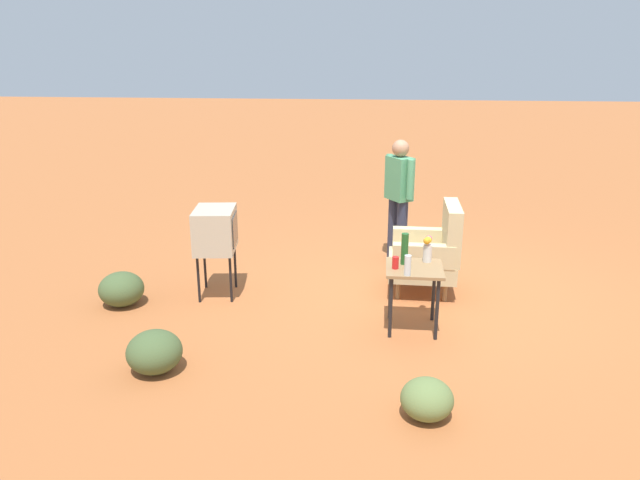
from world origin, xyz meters
name	(u,v)px	position (x,y,z in m)	size (l,w,h in m)	color
ground_plane	(426,291)	(0.00, 0.00, 0.00)	(60.00, 60.00, 0.00)	#AD6033
armchair	(431,251)	(0.00, 0.03, 0.50)	(0.79, 0.79, 1.06)	#937047
side_table	(414,277)	(1.01, -0.21, 0.57)	(0.56, 0.56, 0.67)	black
tv_on_stand	(215,230)	(0.35, -2.42, 0.78)	(0.65, 0.51, 1.03)	black
person_standing	(399,194)	(-1.03, -0.34, 0.94)	(0.49, 0.38, 1.64)	#2D3347
bottle_wine_green	(405,249)	(0.93, -0.31, 0.83)	(0.07, 0.07, 0.32)	#1E5623
soda_can_red	(395,263)	(1.07, -0.40, 0.73)	(0.07, 0.07, 0.12)	red
bottle_short_clear	(408,265)	(1.25, -0.29, 0.77)	(0.06, 0.06, 0.20)	silver
flower_vase	(428,248)	(0.83, -0.08, 0.81)	(0.15, 0.09, 0.27)	silver
shrub_near	(121,289)	(0.76, -3.40, 0.19)	(0.49, 0.49, 0.38)	#475B33
shrub_mid	(154,352)	(2.12, -2.50, 0.19)	(0.49, 0.49, 0.38)	#475B33
shrub_far	(427,399)	(2.57, -0.16, 0.16)	(0.41, 0.41, 0.32)	olive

